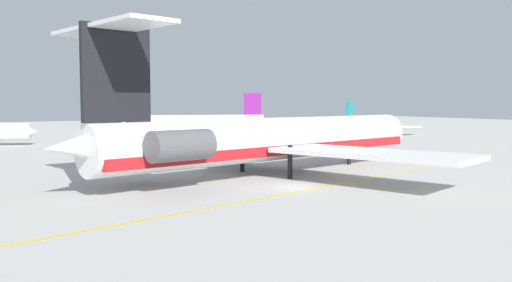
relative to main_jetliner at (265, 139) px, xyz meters
name	(u,v)px	position (x,y,z in m)	size (l,w,h in m)	color
ground	(294,187)	(-1.98, -8.22, -3.90)	(371.49, 371.49, 0.00)	#ADADA8
main_jetliner	(265,139)	(0.00, 0.00, 0.00)	(48.67, 43.40, 14.29)	white
airliner_mid_right	(193,123)	(21.05, 66.96, -0.98)	(32.38, 32.46, 9.90)	silver
airliner_far_right	(368,124)	(60.73, 51.04, -1.57)	(24.77, 25.06, 7.92)	silver
ground_crew_near_nose	(289,143)	(19.66, 24.65, -2.81)	(0.41, 0.27, 1.71)	black
taxiway_centreline	(329,186)	(1.35, -9.30, -3.89)	(83.21, 0.36, 0.01)	gold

